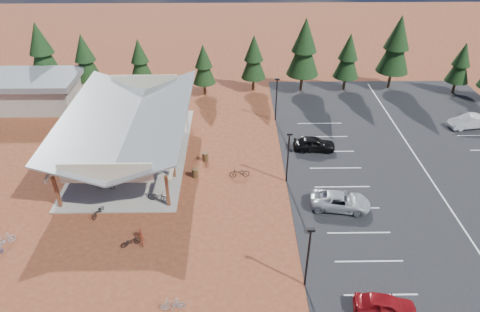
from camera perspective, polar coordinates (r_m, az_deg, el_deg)
ground at (r=37.97m, az=-1.05°, el=-5.22°), size 140.00×140.00×0.00m
asphalt_lot at (r=44.29m, az=23.66°, el=-2.14°), size 27.00×44.00×0.04m
concrete_pad at (r=44.85m, az=-13.93°, el=0.41°), size 10.60×18.60×0.10m
bike_pavilion at (r=42.99m, az=-14.59°, el=4.65°), size 11.65×19.40×4.97m
outbuilding at (r=57.76m, az=-25.86°, el=7.81°), size 11.00×7.00×3.90m
lamp_post_0 at (r=28.93m, az=9.08°, el=-12.71°), size 0.50×0.25×5.14m
lamp_post_1 at (r=38.17m, az=6.43°, el=0.26°), size 0.50×0.25×5.14m
lamp_post_2 at (r=48.63m, az=4.88°, el=7.92°), size 0.50×0.25×5.14m
trash_bin_0 at (r=40.15m, az=-6.02°, el=-2.23°), size 0.60×0.60×0.90m
trash_bin_1 at (r=42.32m, az=-4.64°, el=-0.10°), size 0.60×0.60×0.90m
pine_0 at (r=60.59m, az=-24.98°, el=12.72°), size 3.87×3.87×9.01m
pine_1 at (r=58.18m, az=-19.98°, el=12.24°), size 3.33×3.33×7.76m
pine_2 at (r=57.28m, az=-13.22°, el=12.43°), size 2.94×2.94×6.84m
pine_3 at (r=54.74m, az=-4.87°, el=12.08°), size 2.85×2.85×6.64m
pine_4 at (r=55.62m, az=1.84°, el=13.03°), size 3.17×3.17×7.38m
pine_5 at (r=55.58m, az=8.56°, el=14.12°), size 4.10×4.10×9.55m
pine_6 at (r=57.37m, az=14.22°, el=12.80°), size 3.25×3.25×7.56m
pine_7 at (r=59.30m, az=20.16°, el=13.77°), size 4.13×4.13×9.63m
pine_8 at (r=61.57m, az=27.40°, el=10.98°), size 2.88×2.88×6.71m
bike_0 at (r=40.08m, az=-17.44°, el=-3.74°), size 1.64×0.70×0.84m
bike_1 at (r=42.22m, az=-18.08°, el=-1.67°), size 1.75×0.92×1.01m
bike_2 at (r=46.24m, az=-15.34°, el=2.01°), size 1.88×0.85×0.96m
bike_3 at (r=50.82m, az=-14.01°, el=5.21°), size 1.79×0.76×1.04m
bike_4 at (r=37.59m, az=-10.96°, el=-5.30°), size 1.84×0.95×0.92m
bike_5 at (r=40.87m, az=-11.46°, el=-1.84°), size 1.62×0.51×0.97m
bike_6 at (r=45.16m, az=-9.46°, el=1.91°), size 1.55×0.55×0.81m
bike_7 at (r=51.07m, az=-11.54°, el=5.63°), size 1.62×0.79×0.94m
bike_8 at (r=37.47m, az=-18.40°, el=-7.07°), size 1.02×1.62×0.80m
bike_9 at (r=37.57m, az=-28.93°, el=-9.77°), size 1.53×1.45×0.99m
bike_11 at (r=34.13m, az=-13.04°, el=-10.31°), size 1.04×1.90×1.10m
bike_12 at (r=34.07m, az=-14.39°, el=-10.98°), size 1.61×1.15×0.81m
bike_13 at (r=29.43m, az=-8.95°, el=-18.94°), size 1.70×0.64×1.00m
bike_16 at (r=39.84m, az=-0.06°, el=-2.24°), size 1.96×0.84×1.00m
car_0 at (r=30.25m, az=18.79°, el=-18.31°), size 4.13×2.19×1.34m
car_2 at (r=37.12m, az=13.24°, el=-5.86°), size 5.32×3.10×1.39m
car_4 at (r=44.34m, az=9.85°, el=1.63°), size 4.33×1.94×1.44m
car_9 at (r=54.18m, az=28.20°, el=4.06°), size 4.61×2.17×1.46m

